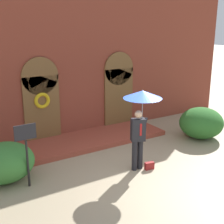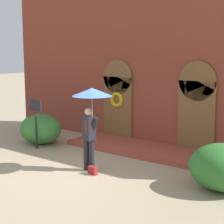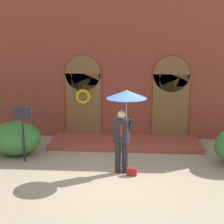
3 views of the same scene
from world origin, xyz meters
name	(u,v)px [view 1 (image 1 of 3)]	position (x,y,z in m)	size (l,w,h in m)	color
ground_plane	(145,174)	(0.00, 0.00, 0.00)	(80.00, 80.00, 0.00)	tan
building_facade	(79,64)	(0.00, 4.15, 2.68)	(14.00, 2.30, 5.60)	brown
person_with_umbrella	(141,106)	(0.10, 0.40, 1.91)	(1.10, 1.10, 2.36)	black
handbag	(149,166)	(0.30, 0.20, 0.11)	(0.28, 0.12, 0.22)	maroon
sign_post	(26,145)	(-3.02, 1.10, 1.16)	(0.56, 0.06, 1.72)	black
shrub_left	(4,163)	(-3.47, 1.71, 0.54)	(1.62, 1.39, 1.09)	#387A33
shrub_right	(201,123)	(3.55, 1.26, 0.57)	(1.64, 1.58, 1.14)	#2D6B28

